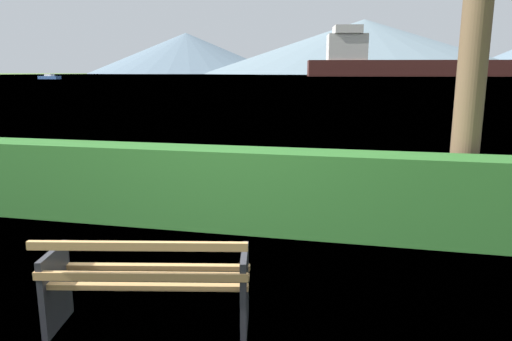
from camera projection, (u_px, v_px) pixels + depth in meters
ground_plane at (152, 326)px, 3.99m from camera, size 1400.00×1400.00×0.00m
water_surface at (361, 75)px, 296.58m from camera, size 620.00×620.00×0.00m
park_bench at (148, 282)px, 3.84m from camera, size 1.73×0.88×0.87m
hedge_row at (234, 189)px, 6.40m from camera, size 11.79×0.61×1.10m
cargo_ship_large at (398, 62)px, 229.14m from camera, size 104.27×32.16×23.90m
tender_far at (49, 77)px, 141.52m from camera, size 6.99×3.05×1.57m
distant_hills at (421, 46)px, 527.80m from camera, size 757.23×370.24×70.04m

